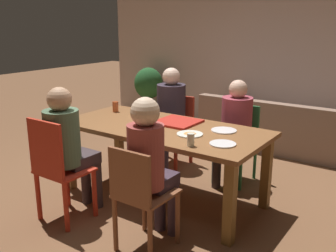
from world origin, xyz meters
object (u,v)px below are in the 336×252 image
chair_2 (174,127)px  drinking_glass_0 (191,140)px  plate_3 (142,116)px  drinking_glass_1 (115,107)px  potted_plant (149,89)px  chair_0 (140,195)px  person_3 (234,123)px  person_2 (169,109)px  person_1 (68,142)px  plate_2 (223,144)px  plate_1 (190,134)px  dining_table (162,136)px  chair_1 (57,168)px  pizza_box_0 (177,122)px  plate_0 (224,130)px  chair_3 (239,138)px  person_0 (150,160)px  couch (275,130)px

chair_2 → drinking_glass_0: 1.72m
plate_3 → drinking_glass_1: (-0.41, 0.02, 0.05)m
chair_2 → potted_plant: bearing=135.8°
chair_0 → person_3: person_3 is taller
person_2 → plate_3: (0.07, -0.64, 0.04)m
person_1 → plate_2: size_ratio=5.45×
person_2 → plate_3: size_ratio=5.27×
chair_0 → plate_1: (-0.05, 0.81, 0.29)m
chair_2 → plate_2: bearing=-41.7°
dining_table → chair_1: 1.08m
pizza_box_0 → drinking_glass_0: 0.76m
plate_0 → plate_1: bearing=-124.6°
chair_3 → potted_plant: 3.11m
chair_1 → dining_table: bearing=63.1°
chair_0 → chair_2: 2.06m
plate_0 → plate_2: same height
person_1 → drinking_glass_0: bearing=22.6°
drinking_glass_0 → drinking_glass_1: size_ratio=0.93×
plate_0 → plate_3: same height
dining_table → chair_2: chair_2 is taller
plate_3 → drinking_glass_1: size_ratio=1.97×
person_1 → plate_0: person_1 is taller
chair_2 → person_2: size_ratio=0.70×
plate_2 → pizza_box_0: bearing=152.7°
chair_3 → drinking_glass_0: size_ratio=7.77×
plate_1 → drinking_glass_0: bearing=-57.0°
chair_2 → plate_0: size_ratio=3.57×
potted_plant → person_0: bearing=-52.0°
pizza_box_0 → plate_0: (0.53, 0.01, -0.01)m
person_1 → person_2: (0.00, 1.63, 0.01)m
dining_table → couch: dining_table is taller
chair_1 → plate_3: 1.17m
plate_0 → chair_0: bearing=-98.0°
drinking_glass_0 → drinking_glass_1: bearing=157.5°
pizza_box_0 → plate_3: size_ratio=1.76×
chair_0 → potted_plant: potted_plant is taller
chair_2 → plate_1: chair_2 is taller
chair_2 → person_2: person_2 is taller
pizza_box_0 → plate_3: (-0.46, -0.01, -0.01)m
chair_2 → plate_2: (1.25, -1.12, 0.31)m
dining_table → couch: 2.35m
dining_table → plate_1: 0.41m
plate_0 → drinking_glass_1: 1.41m
potted_plant → chair_1: bearing=-64.4°
chair_1 → plate_2: 1.50m
plate_1 → chair_0: bearing=-86.6°
person_2 → dining_table: bearing=-59.5°
couch → potted_plant: bearing=173.0°
plate_0 → drinking_glass_0: 0.57m
dining_table → pizza_box_0: 0.23m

